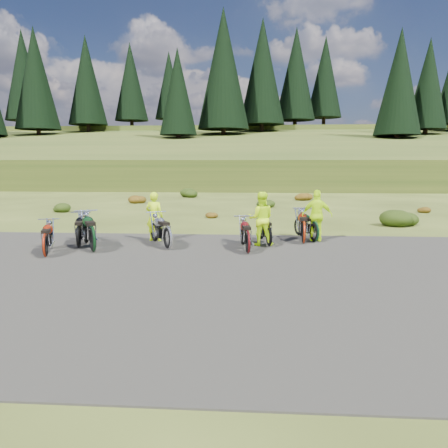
# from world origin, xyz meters

# --- Properties ---
(ground) EXTENTS (300.00, 300.00, 0.00)m
(ground) POSITION_xyz_m (0.00, 0.00, 0.00)
(ground) COLOR #364015
(ground) RESTS_ON ground
(gravel_pad) EXTENTS (20.00, 12.00, 0.04)m
(gravel_pad) POSITION_xyz_m (0.00, -2.00, 0.00)
(gravel_pad) COLOR black
(gravel_pad) RESTS_ON ground
(hill_slope) EXTENTS (300.00, 45.97, 9.37)m
(hill_slope) POSITION_xyz_m (0.00, 50.00, 0.00)
(hill_slope) COLOR #2E4216
(hill_slope) RESTS_ON ground
(hill_plateau) EXTENTS (300.00, 90.00, 9.17)m
(hill_plateau) POSITION_xyz_m (0.00, 110.00, 0.00)
(hill_plateau) COLOR #2E4216
(hill_plateau) RESTS_ON ground
(conifer_15) EXTENTS (7.92, 7.92, 20.00)m
(conifer_15) POSITION_xyz_m (-45.00, 76.00, 20.16)
(conifer_15) COLOR black
(conifer_15) RESTS_ON ground
(conifer_17) EXTENTS (7.04, 7.04, 18.00)m
(conifer_17) POSITION_xyz_m (-33.00, 57.00, 15.97)
(conifer_17) COLOR black
(conifer_17) RESTS_ON ground
(conifer_18) EXTENTS (6.60, 6.60, 17.00)m
(conifer_18) POSITION_xyz_m (-27.00, 63.00, 16.66)
(conifer_18) COLOR black
(conifer_18) RESTS_ON ground
(conifer_19) EXTENTS (6.16, 6.16, 16.00)m
(conifer_19) POSITION_xyz_m (-21.00, 69.00, 17.36)
(conifer_19) COLOR black
(conifer_19) RESTS_ON ground
(conifer_20) EXTENTS (5.72, 5.72, 15.00)m
(conifer_20) POSITION_xyz_m (-15.00, 75.00, 17.65)
(conifer_20) COLOR black
(conifer_20) RESTS_ON ground
(conifer_21) EXTENTS (5.28, 5.28, 14.00)m
(conifer_21) POSITION_xyz_m (-9.00, 50.00, 12.56)
(conifer_21) COLOR black
(conifer_21) RESTS_ON ground
(conifer_22) EXTENTS (7.92, 7.92, 20.00)m
(conifer_22) POSITION_xyz_m (-3.00, 56.00, 16.77)
(conifer_22) COLOR black
(conifer_22) RESTS_ON ground
(conifer_23) EXTENTS (7.48, 7.48, 19.00)m
(conifer_23) POSITION_xyz_m (3.00, 62.00, 17.47)
(conifer_23) COLOR black
(conifer_23) RESTS_ON ground
(conifer_24) EXTENTS (7.04, 7.04, 18.00)m
(conifer_24) POSITION_xyz_m (9.00, 68.00, 18.16)
(conifer_24) COLOR black
(conifer_24) RESTS_ON ground
(conifer_25) EXTENTS (6.60, 6.60, 17.00)m
(conifer_25) POSITION_xyz_m (15.00, 74.00, 18.66)
(conifer_25) COLOR black
(conifer_25) RESTS_ON ground
(conifer_26) EXTENTS (6.16, 6.16, 16.00)m
(conifer_26) POSITION_xyz_m (21.00, 49.00, 13.37)
(conifer_26) COLOR black
(conifer_26) RESTS_ON ground
(conifer_27) EXTENTS (5.72, 5.72, 15.00)m
(conifer_27) POSITION_xyz_m (27.00, 55.00, 14.06)
(conifer_27) COLOR black
(conifer_27) RESTS_ON ground
(shrub_1) EXTENTS (1.03, 1.03, 0.61)m
(shrub_1) POSITION_xyz_m (-9.10, 11.30, 0.31)
(shrub_1) COLOR black
(shrub_1) RESTS_ON ground
(shrub_2) EXTENTS (1.30, 1.30, 0.77)m
(shrub_2) POSITION_xyz_m (-6.20, 16.60, 0.38)
(shrub_2) COLOR #612A0C
(shrub_2) RESTS_ON ground
(shrub_3) EXTENTS (1.56, 1.56, 0.92)m
(shrub_3) POSITION_xyz_m (-3.30, 21.90, 0.46)
(shrub_3) COLOR black
(shrub_3) RESTS_ON ground
(shrub_4) EXTENTS (0.77, 0.77, 0.45)m
(shrub_4) POSITION_xyz_m (-0.40, 9.20, 0.23)
(shrub_4) COLOR #612A0C
(shrub_4) RESTS_ON ground
(shrub_5) EXTENTS (1.03, 1.03, 0.61)m
(shrub_5) POSITION_xyz_m (2.50, 14.50, 0.31)
(shrub_5) COLOR black
(shrub_5) RESTS_ON ground
(shrub_6) EXTENTS (1.30, 1.30, 0.77)m
(shrub_6) POSITION_xyz_m (5.40, 19.80, 0.38)
(shrub_6) COLOR #612A0C
(shrub_6) RESTS_ON ground
(shrub_7) EXTENTS (1.56, 1.56, 0.92)m
(shrub_7) POSITION_xyz_m (8.30, 7.10, 0.46)
(shrub_7) COLOR black
(shrub_7) RESTS_ON ground
(shrub_8) EXTENTS (0.77, 0.77, 0.45)m
(shrub_8) POSITION_xyz_m (11.20, 12.40, 0.23)
(shrub_8) COLOR #612A0C
(shrub_8) RESTS_ON ground
(motorcycle_0) EXTENTS (1.26, 2.18, 1.09)m
(motorcycle_0) POSITION_xyz_m (-3.89, 1.06, 0.00)
(motorcycle_0) COLOR black
(motorcycle_0) RESTS_ON ground
(motorcycle_1) EXTENTS (1.26, 2.07, 1.03)m
(motorcycle_1) POSITION_xyz_m (-4.31, -0.37, 0.00)
(motorcycle_1) COLOR maroon
(motorcycle_1) RESTS_ON ground
(motorcycle_2) EXTENTS (1.80, 2.41, 1.22)m
(motorcycle_2) POSITION_xyz_m (-3.17, 0.42, 0.00)
(motorcycle_2) COLOR black
(motorcycle_2) RESTS_ON ground
(motorcycle_3) EXTENTS (1.69, 2.23, 1.13)m
(motorcycle_3) POSITION_xyz_m (-0.93, 1.01, 0.00)
(motorcycle_3) COLOR #A8A8AD
(motorcycle_3) RESTS_ON ground
(motorcycle_4) EXTENTS (0.95, 2.10, 1.06)m
(motorcycle_4) POSITION_xyz_m (1.64, 0.53, 0.00)
(motorcycle_4) COLOR #4A0C0E
(motorcycle_4) RESTS_ON ground
(motorcycle_5) EXTENTS (0.99, 2.02, 1.01)m
(motorcycle_5) POSITION_xyz_m (2.32, 1.72, 0.00)
(motorcycle_5) COLOR black
(motorcycle_5) RESTS_ON ground
(motorcycle_6) EXTENTS (0.83, 2.21, 1.14)m
(motorcycle_6) POSITION_xyz_m (3.53, 2.31, 0.00)
(motorcycle_6) COLOR maroon
(motorcycle_6) RESTS_ON ground
(motorcycle_7) EXTENTS (1.28, 2.16, 1.07)m
(motorcycle_7) POSITION_xyz_m (3.93, 2.67, 0.00)
(motorcycle_7) COLOR black
(motorcycle_7) RESTS_ON ground
(person_middle) EXTENTS (0.69, 0.51, 1.74)m
(person_middle) POSITION_xyz_m (-1.70, 2.49, 0.87)
(person_middle) COLOR #BBEB0C
(person_middle) RESTS_ON ground
(person_right_a) EXTENTS (0.88, 0.69, 1.80)m
(person_right_a) POSITION_xyz_m (2.05, 1.93, 0.90)
(person_right_a) COLOR #BBEB0C
(person_right_a) RESTS_ON ground
(person_right_b) EXTENTS (1.11, 0.56, 1.82)m
(person_right_b) POSITION_xyz_m (4.04, 2.85, 0.91)
(person_right_b) COLOR #BBEB0C
(person_right_b) RESTS_ON ground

